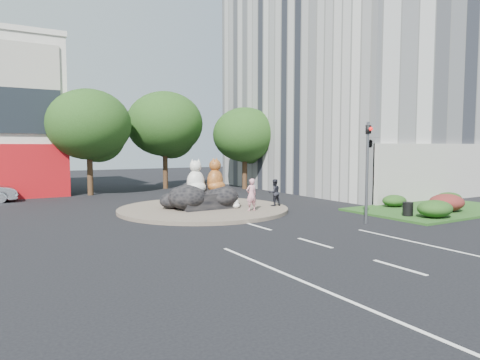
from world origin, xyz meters
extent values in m
plane|color=black|center=(0.00, 0.00, 0.00)|extent=(120.00, 120.00, 0.00)
cylinder|color=brown|center=(0.00, 10.00, 0.10)|extent=(10.00, 10.00, 0.20)
cube|color=#204316|center=(12.00, 3.00, 0.06)|extent=(10.00, 6.00, 0.12)
cylinder|color=#382314|center=(-4.00, 22.00, 1.87)|extent=(0.44, 0.44, 3.74)
ellipsoid|color=#1C3C13|center=(-4.00, 22.00, 5.53)|extent=(6.46, 6.46, 5.49)
sphere|color=#1C3C13|center=(-3.20, 22.50, 4.68)|extent=(4.25, 4.25, 4.25)
sphere|color=#1C3C13|center=(-4.70, 21.70, 4.93)|extent=(3.74, 3.74, 3.74)
cylinder|color=#382314|center=(3.00, 24.00, 1.98)|extent=(0.44, 0.44, 3.96)
ellipsoid|color=#1C3C13|center=(3.00, 24.00, 5.85)|extent=(6.84, 6.84, 5.81)
sphere|color=#1C3C13|center=(3.80, 24.50, 4.95)|extent=(4.50, 4.50, 4.50)
sphere|color=#1C3C13|center=(2.30, 23.70, 5.22)|extent=(3.96, 3.96, 3.96)
cylinder|color=#382314|center=(9.00, 20.00, 1.65)|extent=(0.44, 0.44, 3.30)
ellipsoid|color=#1C3C13|center=(9.00, 20.00, 4.88)|extent=(5.70, 5.70, 4.84)
sphere|color=#1C3C13|center=(9.80, 20.50, 4.12)|extent=(3.75, 3.75, 3.75)
sphere|color=#1C3C13|center=(8.30, 19.70, 4.35)|extent=(3.30, 3.30, 3.30)
ellipsoid|color=#1C3C13|center=(9.00, 1.00, 0.57)|extent=(2.00, 1.60, 0.90)
ellipsoid|color=#54161B|center=(11.50, 2.00, 0.61)|extent=(2.20, 1.76, 0.99)
ellipsoid|color=#1C3C13|center=(14.00, 3.50, 0.53)|extent=(1.80, 1.44, 0.81)
ellipsoid|color=#1C3C13|center=(10.50, 4.80, 0.48)|extent=(1.60, 1.28, 0.72)
cylinder|color=#595B60|center=(5.00, 2.00, 2.50)|extent=(0.14, 0.14, 5.00)
imported|color=black|center=(5.00, 2.00, 4.20)|extent=(0.21, 0.26, 1.30)
imported|color=black|center=(5.20, 2.00, 4.00)|extent=(0.26, 1.24, 0.50)
sphere|color=red|center=(5.00, 1.82, 4.65)|extent=(0.18, 0.18, 0.18)
cylinder|color=#595B60|center=(13.00, 8.00, 4.00)|extent=(0.18, 0.18, 8.00)
cylinder|color=#595B60|center=(12.00, 8.00, 8.00)|extent=(2.00, 0.12, 0.12)
cube|color=silver|center=(11.00, 8.00, 7.90)|extent=(0.50, 0.22, 0.12)
imported|color=#D08692|center=(1.74, 7.42, 1.11)|extent=(0.67, 0.45, 1.81)
imported|color=black|center=(4.00, 8.38, 1.02)|extent=(0.82, 0.65, 1.64)
cylinder|color=black|center=(8.20, 2.05, 0.49)|extent=(0.63, 0.63, 0.73)
camera|label=1|loc=(-11.04, -12.73, 3.78)|focal=32.00mm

